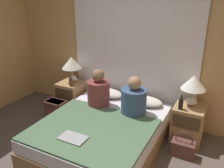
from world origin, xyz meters
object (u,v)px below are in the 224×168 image
at_px(bed, 103,133).
at_px(pillow_left, 107,93).
at_px(nightstand_left, 72,97).
at_px(lamp_left, 72,64).
at_px(laptop_on_bed, 73,138).
at_px(beer_bottle_on_right_stand, 181,104).
at_px(pillow_right, 144,101).
at_px(handbag_on_floor, 183,148).
at_px(beer_bottle_on_left_stand, 71,82).
at_px(person_left_in_bed, 98,91).
at_px(backpack_on_floor, 56,109).
at_px(lamp_right, 194,84).
at_px(nightstand_right, 188,124).
at_px(person_right_in_bed, 134,100).

height_order(bed, pillow_left, pillow_left).
distance_m(bed, nightstand_left, 1.26).
height_order(lamp_left, laptop_on_bed, lamp_left).
distance_m(pillow_left, beer_bottle_on_right_stand, 1.31).
height_order(pillow_right, handbag_on_floor, pillow_right).
relative_size(pillow_right, beer_bottle_on_left_stand, 2.86).
distance_m(lamp_left, person_left_in_bed, 0.88).
bearing_deg(pillow_left, nightstand_left, -175.27).
distance_m(backpack_on_floor, handbag_on_floor, 2.16).
bearing_deg(beer_bottle_on_right_stand, handbag_on_floor, -60.92).
relative_size(person_left_in_bed, handbag_on_floor, 1.61).
distance_m(nightstand_left, person_left_in_bed, 0.91).
bearing_deg(beer_bottle_on_right_stand, lamp_right, 60.81).
bearing_deg(nightstand_left, bed, -33.38).
relative_size(nightstand_right, beer_bottle_on_right_stand, 2.60).
relative_size(nightstand_left, nightstand_right, 1.00).
distance_m(nightstand_left, beer_bottle_on_right_stand, 2.03).
xyz_separation_m(bed, lamp_right, (1.05, 0.75, 0.69)).
height_order(bed, lamp_right, lamp_right).
distance_m(nightstand_left, person_right_in_bed, 1.44).
relative_size(bed, pillow_left, 3.30).
bearing_deg(nightstand_left, person_right_in_bed, -12.89).
distance_m(lamp_right, laptop_on_bed, 1.81).
xyz_separation_m(nightstand_left, person_right_in_bed, (1.36, -0.31, 0.36)).
bearing_deg(bed, lamp_right, 35.60).
xyz_separation_m(nightstand_right, pillow_left, (-1.39, 0.06, 0.20)).
bearing_deg(pillow_right, lamp_right, 0.11).
xyz_separation_m(nightstand_right, person_right_in_bed, (-0.75, -0.31, 0.36)).
bearing_deg(bed, handbag_on_floor, 15.99).
relative_size(nightstand_left, pillow_left, 0.98).
relative_size(bed, beer_bottle_on_right_stand, 8.79).
bearing_deg(beer_bottle_on_right_stand, laptop_on_bed, -131.81).
height_order(pillow_left, person_right_in_bed, person_right_in_bed).
height_order(nightstand_right, backpack_on_floor, nightstand_right).
bearing_deg(backpack_on_floor, beer_bottle_on_left_stand, 65.44).
distance_m(person_left_in_bed, backpack_on_floor, 0.92).
relative_size(bed, nightstand_left, 3.38).
relative_size(nightstand_right, laptop_on_bed, 1.70).
bearing_deg(lamp_left, backpack_on_floor, -92.87).
bearing_deg(person_left_in_bed, laptop_on_bed, -78.06).
xyz_separation_m(nightstand_right, beer_bottle_on_left_stand, (-2.00, -0.14, 0.36)).
distance_m(bed, person_right_in_bed, 0.66).
distance_m(lamp_right, backpack_on_floor, 2.29).
bearing_deg(lamp_left, person_left_in_bed, -25.84).
distance_m(person_left_in_bed, beer_bottle_on_left_stand, 0.68).
bearing_deg(pillow_left, handbag_on_floor, -17.27).
xyz_separation_m(lamp_right, beer_bottle_on_right_stand, (-0.11, -0.20, -0.24)).
distance_m(lamp_left, backpack_on_floor, 0.84).
xyz_separation_m(nightstand_right, laptop_on_bed, (-1.13, -1.28, 0.17)).
height_order(person_right_in_bed, laptop_on_bed, person_right_in_bed).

